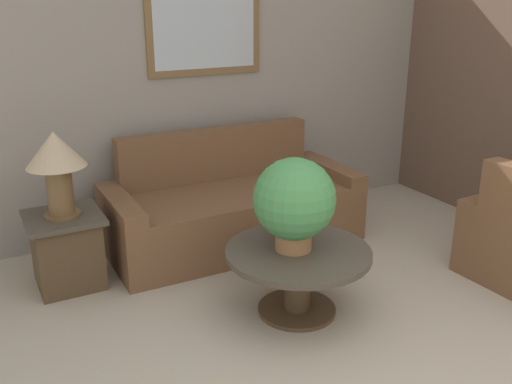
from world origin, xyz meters
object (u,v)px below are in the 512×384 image
object	(u,v)px
coffee_table	(298,267)
table_lamp	(56,159)
side_table	(67,250)
couch_main	(232,209)
potted_plant_on_table	(294,201)

from	to	relation	value
coffee_table	table_lamp	size ratio (longest dim) A/B	1.58
side_table	table_lamp	world-z (taller)	table_lamp
coffee_table	table_lamp	world-z (taller)	table_lamp
side_table	table_lamp	xyz separation A→B (m)	(0.00, 0.00, 0.70)
couch_main	table_lamp	distance (m)	1.57
coffee_table	table_lamp	distance (m)	1.84
coffee_table	side_table	world-z (taller)	side_table
side_table	potted_plant_on_table	distance (m)	1.77
side_table	table_lamp	bearing A→B (deg)	0.00
coffee_table	potted_plant_on_table	distance (m)	0.47
coffee_table	potted_plant_on_table	bearing A→B (deg)	130.32
side_table	table_lamp	size ratio (longest dim) A/B	0.90
coffee_table	potted_plant_on_table	world-z (taller)	potted_plant_on_table
coffee_table	table_lamp	bearing A→B (deg)	139.16
couch_main	potted_plant_on_table	distance (m)	1.33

